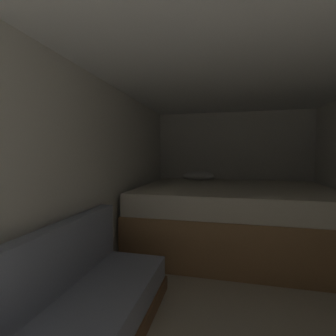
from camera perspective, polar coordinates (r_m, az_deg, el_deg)
The scene contains 6 objects.
ground_plane at distance 2.56m, azimuth 15.29°, elevation -27.15°, with size 6.69×6.69×0.00m, color #B2A893.
wall_back at distance 4.59m, azimuth 14.53°, elevation -0.35°, with size 2.75×0.05×2.04m, color silver.
wall_left at distance 2.56m, azimuth -16.21°, elevation -3.00°, with size 0.05×4.69×2.04m, color silver.
ceiling_slab at distance 2.35m, azimuth 16.05°, elevation 22.33°, with size 2.75×4.69×0.05m, color white.
bed at distance 3.63m, azimuth 14.66°, elevation -10.75°, with size 2.53×1.98×1.00m.
sofa_left at distance 1.88m, azimuth -22.70°, elevation -30.85°, with size 0.67×2.00×0.79m.
Camera 1 is at (-0.09, -0.56, 1.28)m, focal length 26.55 mm.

